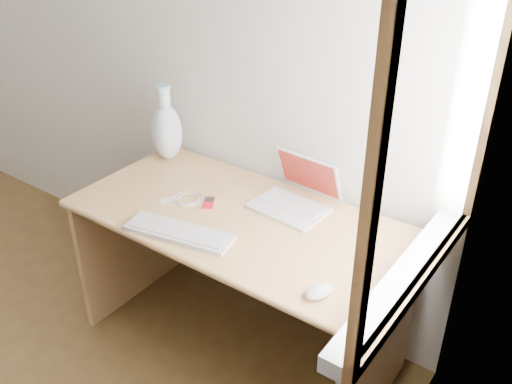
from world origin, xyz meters
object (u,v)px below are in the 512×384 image
Objects in this scene: desk at (248,247)px; external_keyboard at (179,232)px; vase at (167,130)px; laptop at (294,196)px.

external_keyboard is at bearing -106.27° from desk.
external_keyboard is 1.21× the size of vase.
external_keyboard is (-0.24, -0.44, -0.04)m from laptop.
laptop reaches higher than desk.
desk is 0.40m from external_keyboard.
laptop reaches higher than external_keyboard.
laptop is at bearing -1.63° from vase.
desk is at bearing -13.49° from vase.
vase reaches higher than desk.
vase is (-0.58, 0.14, 0.36)m from desk.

